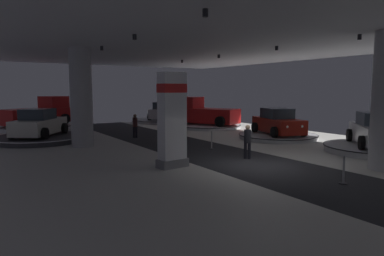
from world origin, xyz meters
The scene contains 21 objects.
ground centered at (0.00, 0.00, -0.02)m, with size 24.00×44.00×0.06m.
ceiling_with_spotlights centered at (0.00, 0.00, 5.55)m, with size 24.00×44.00×0.39m.
column_left centered at (-4.97, 9.11, 2.75)m, with size 1.21×1.21×5.50m.
brand_sign_pylon centered at (-3.26, 1.75, 2.03)m, with size 1.34×0.80×3.91m.
display_platform_deep_left centered at (-5.80, 19.70, 0.19)m, with size 5.68×5.68×0.35m.
pickup_truck_deep_left centered at (-5.51, 19.85, 1.28)m, with size 5.68×4.41×2.30m.
display_platform_far_left centered at (-6.67, 12.61, 0.18)m, with size 5.59×5.59×0.33m.
display_car_far_left centered at (-6.69, 12.59, 1.10)m, with size 3.87×4.48×1.71m.
display_platform_mid_right centered at (6.77, 5.52, 0.16)m, with size 5.12×5.12×0.28m.
display_car_mid_right centered at (6.78, 5.55, 1.05)m, with size 3.20×4.55×1.71m.
display_platform_near_right centered at (7.26, -0.80, 0.19)m, with size 5.08×5.08×0.34m.
display_car_near_right centered at (7.28, -0.78, 1.11)m, with size 4.25×4.23×1.71m.
display_platform_far_right centered at (6.68, 13.56, 0.15)m, with size 5.68×5.68×0.26m.
pickup_truck_far_right centered at (6.55, 13.85, 1.20)m, with size 4.33×5.69×2.30m.
display_platform_deep_right centered at (5.96, 20.10, 0.15)m, with size 5.91×5.91×0.27m.
display_car_deep_right centered at (5.94, 20.07, 1.03)m, with size 4.23×4.26×1.71m.
visitor_walking_near centered at (-1.06, 10.80, 0.91)m, with size 0.32×0.32×1.59m.
visitor_walking_far centered at (0.54, 1.42, 0.91)m, with size 0.32×0.32×1.59m.
stanchion_a centered at (0.69, 4.50, 0.37)m, with size 0.28×0.28×1.01m.
stanchion_b centered at (-0.17, 5.76, 0.37)m, with size 0.28×0.28×1.01m.
stanchion_c centered at (0.40, -3.67, 0.37)m, with size 0.28×0.28×1.01m.
Camera 1 is at (-10.23, -10.80, 3.22)m, focal length 32.81 mm.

